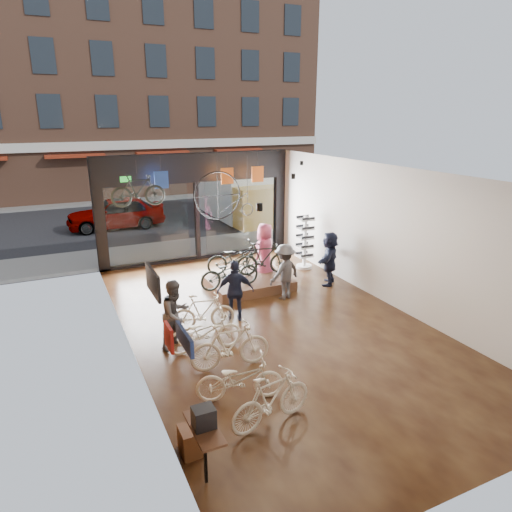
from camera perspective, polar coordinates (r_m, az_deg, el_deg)
ground_plane at (r=11.73m, az=2.07°, el=-8.43°), size 7.00×12.00×0.04m
ceiling at (r=10.64m, az=2.30°, el=10.53°), size 7.00×12.00×0.04m
wall_left at (r=10.00m, az=-16.09°, el=-1.90°), size 0.04×12.00×3.80m
wall_right at (r=12.97m, az=16.17°, el=2.47°), size 0.04×12.00×3.80m
wall_back at (r=6.71m, az=27.01°, el=-13.07°), size 7.00×0.04×3.80m
storefront at (r=16.44m, az=-7.45°, el=6.06°), size 7.00×0.26×3.80m
exit_sign at (r=15.59m, az=-16.00°, el=9.22°), size 0.35×0.06×0.18m
street_road at (r=25.38m, az=-13.57°, el=5.31°), size 30.00×18.00×0.02m
sidewalk_near at (r=18.00m, az=-8.40°, el=0.97°), size 30.00×2.40×0.12m
sidewalk_far at (r=29.23m, az=-15.22°, el=6.88°), size 30.00×2.00×0.12m
opposite_building at (r=31.32m, az=-17.17°, el=20.17°), size 26.00×5.00×14.00m
street_car at (r=22.01m, az=-17.13°, el=5.21°), size 4.31×1.73×1.47m
box_truck at (r=22.50m, az=-1.71°, el=7.96°), size 2.38×7.13×2.81m
floor_bike_1 at (r=8.05m, az=1.94°, el=-17.47°), size 1.67×0.73×0.97m
floor_bike_2 at (r=8.68m, az=-2.04°, el=-15.10°), size 1.71×1.00×0.85m
floor_bike_3 at (r=9.60m, az=-3.25°, el=-11.12°), size 1.74×0.66×1.02m
floor_bike_4 at (r=10.31m, az=-6.44°, el=-9.48°), size 1.73×0.72×0.89m
floor_bike_5 at (r=11.24m, az=-6.63°, el=-6.99°), size 1.61×0.73×0.94m
display_platform at (r=13.92m, az=-0.93°, el=-3.38°), size 2.40×1.80×0.30m
display_bike_left at (r=13.01m, az=-3.31°, el=-2.02°), size 1.81×0.69×0.94m
display_bike_mid at (r=14.04m, az=0.98°, el=-0.34°), size 1.77×0.85×1.03m
display_bike_right at (r=14.22m, az=-2.49°, el=-0.20°), size 1.93×0.83×0.99m
customer_1 at (r=10.42m, az=-10.00°, el=-7.16°), size 0.98×0.92×1.61m
customer_2 at (r=11.57m, az=-2.59°, el=-4.38°), size 1.01×0.66×1.60m
customer_3 at (r=12.94m, az=3.61°, el=-1.98°), size 1.17×0.87×1.61m
customer_4 at (r=14.39m, az=1.12°, el=0.53°), size 1.07×0.97×1.83m
customer_5 at (r=14.20m, az=9.17°, el=-0.27°), size 1.41×1.48×1.67m
sunglasses_rack at (r=15.55m, az=6.11°, el=1.72°), size 0.65×0.59×1.83m
wall_merch at (r=7.15m, az=-9.68°, el=-14.87°), size 0.40×2.40×2.60m
penny_farthing at (r=15.03m, az=-3.61°, el=7.44°), size 1.98×0.06×1.58m
hung_bike at (r=13.98m, az=-14.53°, el=7.94°), size 1.60×0.52×0.95m
jersey_left at (r=15.13m, az=-11.74°, el=9.29°), size 0.45×0.03×0.55m
jersey_mid at (r=15.80m, az=-3.61°, el=9.95°), size 0.45×0.03×0.55m
jersey_right at (r=16.25m, az=0.21°, el=10.19°), size 0.45×0.03×0.55m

